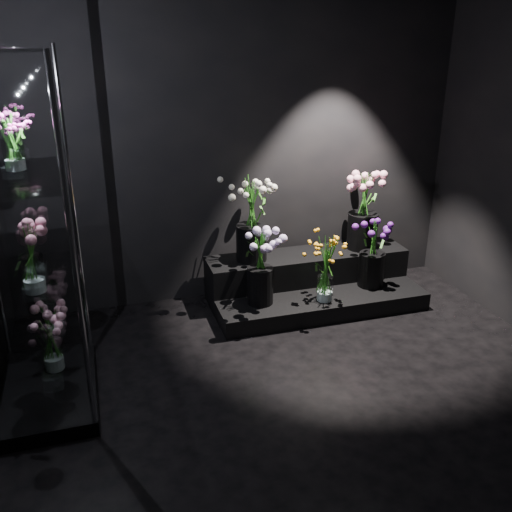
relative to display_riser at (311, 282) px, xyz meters
name	(u,v)px	position (x,y,z in m)	size (l,w,h in m)	color
floor	(322,419)	(-0.57, -1.63, -0.17)	(4.00, 4.00, 0.00)	black
wall_back	(238,143)	(-0.57, 0.37, 1.23)	(4.00, 4.00, 0.00)	black
display_riser	(311,282)	(0.00, 0.00, 0.00)	(1.85, 0.82, 0.41)	black
display_case	(25,243)	(-2.25, -0.88, 0.95)	(0.61, 1.02, 2.24)	black
bouquet_orange_bells	(326,269)	(-0.01, -0.34, 0.27)	(0.36, 0.36, 0.57)	white
bouquet_lilac	(260,259)	(-0.56, -0.23, 0.38)	(0.40, 0.40, 0.66)	black
bouquet_purple	(373,250)	(0.50, -0.18, 0.33)	(0.33, 0.33, 0.61)	black
bouquet_cream_roses	(251,213)	(-0.53, 0.12, 0.67)	(0.47, 0.47, 0.76)	black
bouquet_pink_roses	(364,207)	(0.53, 0.10, 0.63)	(0.35, 0.35, 0.72)	black
bouquet_case_pink	(31,258)	(-2.21, -1.07, 0.92)	(0.42, 0.42, 0.40)	white
bouquet_case_magenta	(12,140)	(-2.25, -0.74, 1.54)	(0.25, 0.25, 0.35)	white
bouquet_case_base_pink	(50,335)	(-2.21, -0.70, 0.20)	(0.35, 0.35, 0.50)	white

